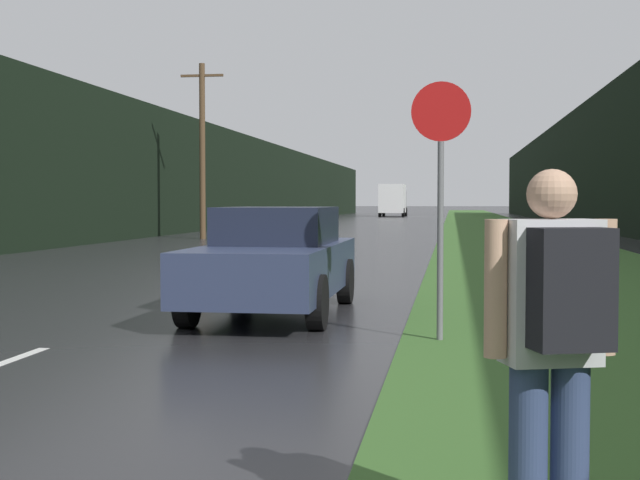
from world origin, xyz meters
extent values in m
cube|color=#386028|center=(6.71, 40.00, 0.01)|extent=(6.00, 240.00, 0.02)
cube|color=silver|center=(0.00, 13.99, 0.00)|extent=(0.12, 3.00, 0.01)
cube|color=silver|center=(0.00, 20.99, 0.00)|extent=(0.12, 3.00, 0.01)
cube|color=black|center=(-9.71, 50.00, 2.91)|extent=(2.00, 140.00, 5.82)
cube|color=black|center=(12.71, 50.00, 3.63)|extent=(2.00, 140.00, 7.27)
cylinder|color=#4C3823|center=(-5.99, 35.50, 3.63)|extent=(0.24, 0.24, 7.26)
cube|color=#4C3823|center=(-5.99, 35.50, 6.76)|extent=(1.80, 0.10, 0.10)
cylinder|color=slate|center=(4.15, 9.57, 1.11)|extent=(0.07, 0.07, 2.22)
cylinder|color=#B71414|center=(4.15, 9.57, 2.55)|extent=(0.66, 0.02, 0.66)
cylinder|color=navy|center=(4.61, 3.50, 0.43)|extent=(0.17, 0.17, 0.86)
cylinder|color=navy|center=(4.79, 3.56, 0.43)|extent=(0.17, 0.17, 0.86)
cube|color=silver|center=(4.70, 3.53, 1.17)|extent=(0.45, 0.33, 0.62)
sphere|color=tan|center=(4.70, 3.53, 1.59)|extent=(0.21, 0.21, 0.21)
cylinder|color=tan|center=(4.46, 3.45, 1.19)|extent=(0.10, 0.10, 0.59)
cylinder|color=tan|center=(4.93, 3.60, 1.19)|extent=(0.10, 0.10, 0.59)
cube|color=black|center=(4.76, 3.34, 1.20)|extent=(0.36, 0.27, 0.50)
cube|color=#2D3856|center=(1.86, 11.65, 0.64)|extent=(1.71, 4.63, 0.66)
cube|color=#1B2134|center=(1.86, 11.88, 1.23)|extent=(1.46, 2.08, 0.51)
cylinder|color=black|center=(2.67, 10.22, 0.34)|extent=(0.20, 0.68, 0.68)
cylinder|color=black|center=(1.04, 10.22, 0.34)|extent=(0.20, 0.68, 0.68)
cylinder|color=black|center=(2.67, 13.08, 0.34)|extent=(0.20, 0.68, 0.68)
cylinder|color=black|center=(1.04, 13.08, 0.34)|extent=(0.20, 0.68, 0.68)
cube|color=gray|center=(-1.86, 95.89, 1.50)|extent=(2.37, 2.13, 2.19)
cube|color=silver|center=(-1.86, 91.98, 1.87)|extent=(2.50, 5.69, 2.92)
cylinder|color=black|center=(-3.04, 95.68, 0.45)|extent=(0.28, 0.90, 0.90)
cylinder|color=black|center=(-0.67, 95.68, 0.45)|extent=(0.28, 0.90, 0.90)
cylinder|color=black|center=(-3.04, 90.56, 0.45)|extent=(0.28, 0.90, 0.90)
cylinder|color=black|center=(-0.67, 90.56, 0.45)|extent=(0.28, 0.90, 0.90)
camera|label=1|loc=(4.28, -0.37, 1.56)|focal=50.00mm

